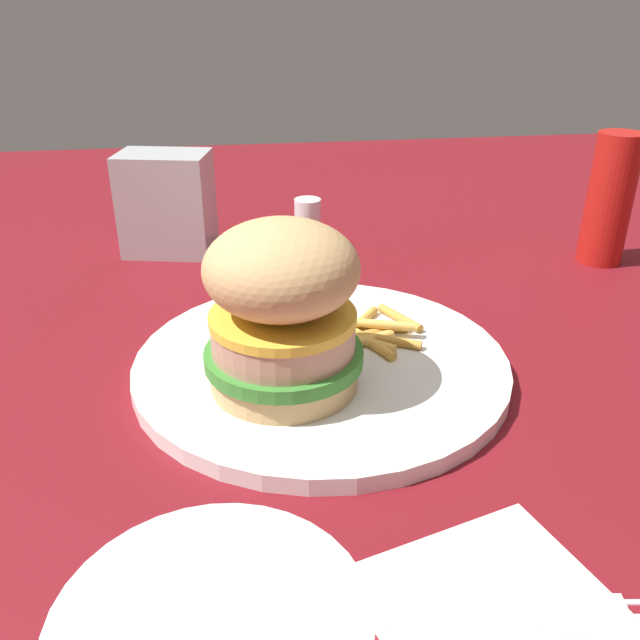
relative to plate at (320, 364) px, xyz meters
The scene contains 9 objects.
ground_plane 0.01m from the plate, 97.68° to the left, with size 1.60×1.60×0.00m, color maroon.
plate is the anchor object (origin of this frame).
sandwich 0.08m from the plate, 48.06° to the left, with size 0.11×0.11×0.11m.
fries_pile 0.05m from the plate, 146.37° to the right, with size 0.09×0.08×0.01m.
napkin 0.23m from the plate, 102.43° to the left, with size 0.11×0.11×0.00m, color white.
fork 0.23m from the plate, 102.80° to the left, with size 0.17×0.04×0.00m.
napkin_dispenser 0.30m from the plate, 65.77° to the right, with size 0.09×0.06×0.10m, color #B7BABF.
ketchup_bottle 0.37m from the plate, 150.69° to the right, with size 0.04×0.04×0.13m, color #B21914.
salt_shaker 0.25m from the plate, 95.37° to the right, with size 0.03×0.03×0.06m, color white.
Camera 1 is at (0.06, 0.41, 0.25)m, focal length 37.48 mm.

